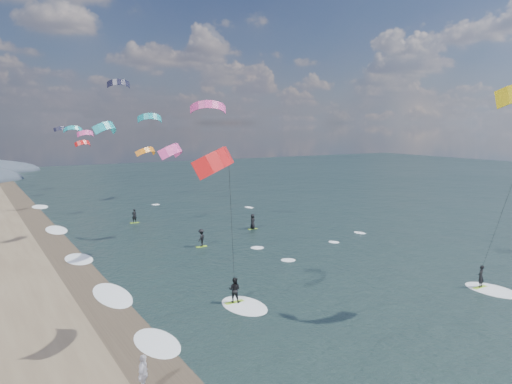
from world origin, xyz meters
TOP-DOWN VIEW (x-y plane):
  - ground at (0.00, 0.00)m, footprint 260.00×260.00m
  - wet_sand_strip at (-12.00, 10.00)m, footprint 3.00×240.00m
  - kitesurfer_near_b at (-6.68, 4.97)m, footprint 6.91×9.32m
  - far_kitesurfers at (2.50, 28.53)m, footprint 11.69×15.79m
  - bg_kite_field at (0.04, 52.41)m, footprint 16.22×75.62m
  - shoreline_surf at (-10.80, 14.75)m, footprint 2.40×79.40m
  - beach_walker at (-13.22, 1.20)m, footprint 0.99×1.16m

SIDE VIEW (x-z plane):
  - ground at x=0.00m, z-range 0.00..0.00m
  - shoreline_surf at x=-10.80m, z-range -0.06..0.06m
  - wet_sand_strip at x=-12.00m, z-range 0.00..0.01m
  - far_kitesurfers at x=2.50m, z-range -0.01..1.77m
  - beach_walker at x=-13.22m, z-range 0.00..1.87m
  - kitesurfer_near_b at x=-6.68m, z-range 1.50..13.16m
  - bg_kite_field at x=0.04m, z-range 5.99..16.75m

